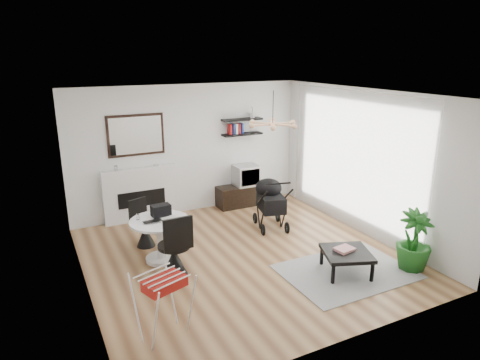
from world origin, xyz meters
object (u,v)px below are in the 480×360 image
crt_tv (246,175)px  drying_rack (164,305)px  tv_console (244,195)px  potted_plant (414,241)px  dining_table (160,234)px  fireplace (140,188)px  stroller (270,205)px  coffee_table (347,254)px

crt_tv → drying_rack: crt_tv is taller
tv_console → potted_plant: bearing=-75.5°
dining_table → potted_plant: size_ratio=1.00×
fireplace → stroller: fireplace is taller
dining_table → potted_plant: (3.45, -2.07, 0.02)m
tv_console → dining_table: size_ratio=1.27×
fireplace → crt_tv: size_ratio=4.15×
stroller → potted_plant: size_ratio=1.09×
tv_console → dining_table: 3.04m
potted_plant → stroller: bearing=114.1°
tv_console → dining_table: dining_table is taller
stroller → drying_rack: bearing=-125.8°
fireplace → dining_table: 1.95m
coffee_table → potted_plant: size_ratio=0.93×
stroller → potted_plant: (1.12, -2.50, 0.03)m
tv_console → stroller: stroller is taller
stroller → coffee_table: stroller is taller
potted_plant → drying_rack: bearing=178.3°
tv_console → stroller: (-0.12, -1.35, 0.22)m
crt_tv → drying_rack: size_ratio=0.63×
fireplace → coffee_table: fireplace is taller
stroller → potted_plant: 2.74m
stroller → dining_table: bearing=-155.1°
fireplace → crt_tv: fireplace is taller
crt_tv → dining_table: size_ratio=0.54×
dining_table → fireplace: bearing=85.0°
fireplace → tv_console: size_ratio=1.75×
tv_console → coffee_table: 3.50m
tv_console → dining_table: bearing=-144.0°
fireplace → dining_table: bearing=-95.0°
tv_console → crt_tv: 0.46m
drying_rack → potted_plant: 4.00m
crt_tv → dining_table: crt_tv is taller
tv_console → coffee_table: bearing=-90.5°
tv_console → drying_rack: (-3.00, -3.73, 0.20)m
fireplace → dining_table: size_ratio=2.22×
dining_table → coffee_table: bearing=-35.4°
crt_tv → stroller: 1.38m
coffee_table → dining_table: bearing=144.6°
tv_console → drying_rack: bearing=-128.8°
tv_console → drying_rack: drying_rack is taller
stroller → crt_tv: bearing=97.4°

